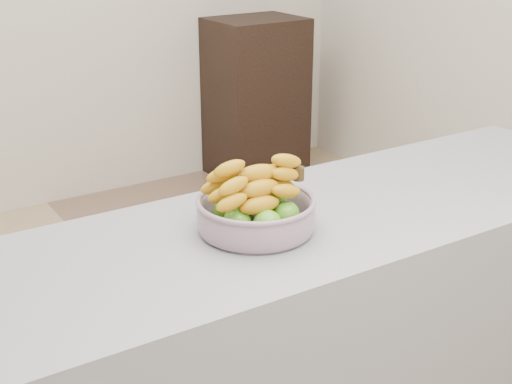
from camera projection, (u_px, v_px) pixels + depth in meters
ground at (210, 377)px, 2.65m from camera, size 4.00×4.00×0.00m
counter at (317, 361)px, 1.98m from camera, size 2.00×0.60×0.90m
cabinet at (256, 98)px, 4.52m from camera, size 0.57×0.46×1.00m
fruit_bowl at (256, 210)px, 1.70m from camera, size 0.29×0.29×0.17m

